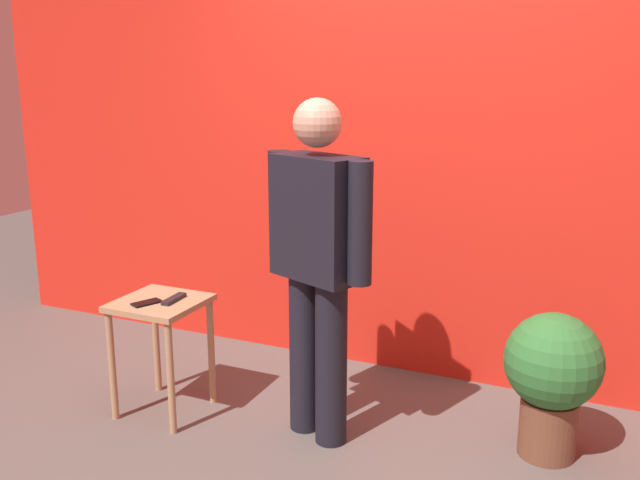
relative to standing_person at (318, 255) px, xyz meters
name	(u,v)px	position (x,y,z in m)	size (l,w,h in m)	color
ground_plane	(338,477)	(0.24, -0.31, -0.91)	(12.00, 12.00, 0.00)	#59544F
back_wall_red	(429,91)	(0.24, 0.96, 0.72)	(5.96, 0.12, 3.26)	red
standing_person	(318,255)	(0.00, 0.00, 0.00)	(0.63, 0.37, 1.63)	black
side_table	(161,324)	(-0.83, -0.11, -0.43)	(0.42, 0.42, 0.61)	tan
cell_phone	(147,303)	(-0.86, -0.18, -0.30)	(0.07, 0.14, 0.01)	black
tv_remote	(174,299)	(-0.76, -0.09, -0.29)	(0.04, 0.17, 0.02)	black
potted_plant	(552,373)	(1.05, 0.26, -0.50)	(0.44, 0.44, 0.69)	brown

